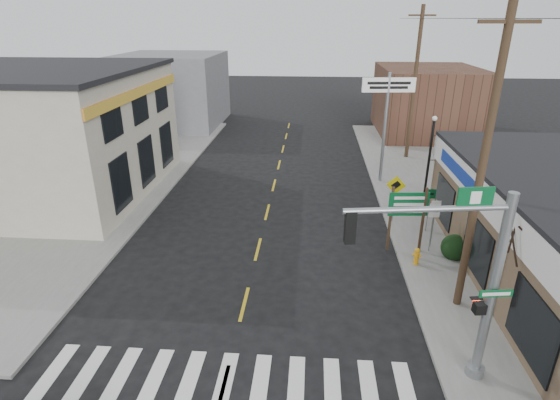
# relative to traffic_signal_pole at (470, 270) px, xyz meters

# --- Properties ---
(ground) EXTENTS (140.00, 140.00, 0.00)m
(ground) POSITION_rel_traffic_signal_pole_xyz_m (-6.33, -1.08, -3.51)
(ground) COLOR black
(ground) RESTS_ON ground
(sidewalk_right) EXTENTS (6.00, 38.00, 0.13)m
(sidewalk_right) POSITION_rel_traffic_signal_pole_xyz_m (2.67, 11.92, -3.45)
(sidewalk_right) COLOR slate
(sidewalk_right) RESTS_ON ground
(sidewalk_left) EXTENTS (6.00, 38.00, 0.13)m
(sidewalk_left) POSITION_rel_traffic_signal_pole_xyz_m (-15.33, 11.92, -3.45)
(sidewalk_left) COLOR slate
(sidewalk_left) RESTS_ON ground
(center_line) EXTENTS (0.12, 56.00, 0.01)m
(center_line) POSITION_rel_traffic_signal_pole_xyz_m (-6.33, 6.92, -3.51)
(center_line) COLOR gold
(center_line) RESTS_ON ground
(crosswalk) EXTENTS (11.00, 2.20, 0.01)m
(crosswalk) POSITION_rel_traffic_signal_pole_xyz_m (-6.33, -0.68, -3.51)
(crosswalk) COLOR silver
(crosswalk) RESTS_ON ground
(left_building) EXTENTS (12.00, 12.00, 6.80)m
(left_building) POSITION_rel_traffic_signal_pole_xyz_m (-19.33, 12.92, -0.11)
(left_building) COLOR #B5AC97
(left_building) RESTS_ON ground
(bldg_distant_right) EXTENTS (8.00, 10.00, 5.60)m
(bldg_distant_right) POSITION_rel_traffic_signal_pole_xyz_m (5.67, 28.92, -0.71)
(bldg_distant_right) COLOR #513325
(bldg_distant_right) RESTS_ON ground
(bldg_distant_left) EXTENTS (9.00, 10.00, 6.40)m
(bldg_distant_left) POSITION_rel_traffic_signal_pole_xyz_m (-17.33, 30.92, -0.31)
(bldg_distant_left) COLOR slate
(bldg_distant_left) RESTS_ON ground
(traffic_signal_pole) EXTENTS (4.47, 0.37, 5.67)m
(traffic_signal_pole) POSITION_rel_traffic_signal_pole_xyz_m (0.00, 0.00, 0.00)
(traffic_signal_pole) COLOR gray
(traffic_signal_pole) RESTS_ON sidewalk_right
(guide_sign) EXTENTS (1.66, 0.14, 2.90)m
(guide_sign) POSITION_rel_traffic_signal_pole_xyz_m (-0.03, 7.07, -1.51)
(guide_sign) COLOR #412E1E
(guide_sign) RESTS_ON sidewalk_right
(fire_hydrant) EXTENTS (0.23, 0.23, 0.73)m
(fire_hydrant) POSITION_rel_traffic_signal_pole_xyz_m (0.29, 5.95, -2.99)
(fire_hydrant) COLOR orange
(fire_hydrant) RESTS_ON sidewalk_right
(ped_crossing_sign) EXTENTS (0.93, 0.07, 2.39)m
(ped_crossing_sign) POSITION_rel_traffic_signal_pole_xyz_m (-0.03, 9.97, -1.72)
(ped_crossing_sign) COLOR gray
(ped_crossing_sign) RESTS_ON sidewalk_right
(lamp_post) EXTENTS (0.63, 0.50, 4.86)m
(lamp_post) POSITION_rel_traffic_signal_pole_xyz_m (1.93, 11.88, -0.55)
(lamp_post) COLOR black
(lamp_post) RESTS_ON sidewalk_right
(dance_center_sign) EXTENTS (3.04, 0.19, 6.46)m
(dance_center_sign) POSITION_rel_traffic_signal_pole_xyz_m (0.17, 15.91, 1.51)
(dance_center_sign) COLOR gray
(dance_center_sign) RESTS_ON sidewalk_right
(bare_tree) EXTENTS (2.38, 2.38, 4.77)m
(bare_tree) POSITION_rel_traffic_signal_pole_xyz_m (2.47, 2.08, 0.37)
(bare_tree) COLOR black
(bare_tree) RESTS_ON sidewalk_right
(shrub_front) EXTENTS (1.14, 1.14, 0.85)m
(shrub_front) POSITION_rel_traffic_signal_pole_xyz_m (4.31, 2.93, -2.95)
(shrub_front) COLOR #143714
(shrub_front) RESTS_ON sidewalk_right
(shrub_back) EXTENTS (1.11, 1.11, 0.84)m
(shrub_back) POSITION_rel_traffic_signal_pole_xyz_m (1.99, 6.69, -2.96)
(shrub_back) COLOR black
(shrub_back) RESTS_ON sidewalk_right
(utility_pole_near) EXTENTS (1.71, 0.26, 9.83)m
(utility_pole_near) POSITION_rel_traffic_signal_pole_xyz_m (1.17, 3.36, 1.66)
(utility_pole_near) COLOR #4C2E21
(utility_pole_near) RESTS_ON sidewalk_right
(utility_pole_far) EXTENTS (1.76, 0.26, 10.11)m
(utility_pole_far) POSITION_rel_traffic_signal_pole_xyz_m (2.75, 21.14, 1.80)
(utility_pole_far) COLOR #412C1D
(utility_pole_far) RESTS_ON sidewalk_right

